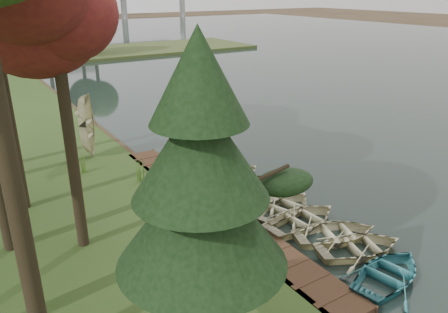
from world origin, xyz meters
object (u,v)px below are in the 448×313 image
boardwalk (214,210)px  rowboat_1 (360,245)px  pine_tree (201,178)px  rowboat_0 (389,272)px  stored_rowboat (92,151)px  rowboat_2 (336,232)px

boardwalk → rowboat_1: 6.23m
boardwalk → pine_tree: (-4.65, -7.13, 5.32)m
rowboat_0 → rowboat_1: rowboat_1 is taller
rowboat_1 → stored_rowboat: size_ratio=0.96×
rowboat_1 → rowboat_2: 1.14m
pine_tree → rowboat_2: bearing=20.0°
boardwalk → rowboat_2: rowboat_2 is taller
boardwalk → rowboat_0: bearing=-71.7°
stored_rowboat → pine_tree: (-2.05, -15.88, 4.81)m
rowboat_0 → pine_tree: 8.67m
boardwalk → rowboat_2: size_ratio=4.77×
rowboat_1 → pine_tree: size_ratio=0.41×
rowboat_0 → rowboat_1: bearing=-26.8°
rowboat_2 → stored_rowboat: size_ratio=0.96×
rowboat_2 → stored_rowboat: 14.23m
boardwalk → rowboat_1: (2.83, -5.55, 0.25)m
rowboat_1 → rowboat_2: rowboat_2 is taller
rowboat_0 → stored_rowboat: stored_rowboat is taller
rowboat_2 → pine_tree: pine_tree is taller
rowboat_1 → rowboat_2: bearing=19.2°
rowboat_0 → stored_rowboat: bearing=6.0°
rowboat_1 → pine_tree: 9.17m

